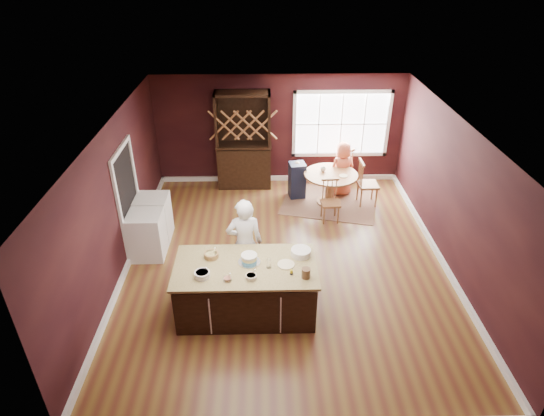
{
  "coord_description": "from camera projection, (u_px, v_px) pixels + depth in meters",
  "views": [
    {
      "loc": [
        -0.42,
        -7.0,
        5.27
      ],
      "look_at": [
        -0.25,
        0.24,
        1.05
      ],
      "focal_mm": 30.0,
      "sensor_mm": 36.0,
      "label": 1
    }
  ],
  "objects": [
    {
      "name": "rug",
      "position": [
        329.0,
        202.0,
        10.69
      ],
      "size": [
        2.45,
        2.11,
        0.01
      ],
      "primitive_type": "cube",
      "rotation": [
        0.0,
        0.0,
        -0.25
      ],
      "color": "brown",
      "rests_on": "ground"
    },
    {
      "name": "dinner_plate",
      "position": [
        286.0,
        264.0,
        7.1
      ],
      "size": [
        0.27,
        0.27,
        0.02
      ],
      "primitive_type": "cylinder",
      "color": "#FFE9A6",
      "rests_on": "kitchen_island"
    },
    {
      "name": "bowl_blue",
      "position": [
        202.0,
        274.0,
        6.83
      ],
      "size": [
        0.24,
        0.24,
        0.09
      ],
      "primitive_type": "cylinder",
      "color": "silver",
      "rests_on": "kitchen_island"
    },
    {
      "name": "stoneware_crock",
      "position": [
        306.0,
        273.0,
        6.8
      ],
      "size": [
        0.13,
        0.13,
        0.16
      ],
      "primitive_type": "cylinder",
      "color": "brown",
      "rests_on": "kitchen_island"
    },
    {
      "name": "bowl_yellow",
      "position": [
        211.0,
        255.0,
        7.26
      ],
      "size": [
        0.23,
        0.23,
        0.09
      ],
      "primitive_type": "cylinder",
      "color": "#A38A49",
      "rests_on": "kitchen_island"
    },
    {
      "name": "room_shell",
      "position": [
        287.0,
        200.0,
        8.02
      ],
      "size": [
        7.0,
        7.0,
        7.0
      ],
      "color": "brown",
      "rests_on": "ground"
    },
    {
      "name": "layer_cake",
      "position": [
        249.0,
        259.0,
        7.13
      ],
      "size": [
        0.35,
        0.35,
        0.14
      ],
      "primitive_type": null,
      "color": "white",
      "rests_on": "kitchen_island"
    },
    {
      "name": "chair_south",
      "position": [
        331.0,
        201.0,
        9.77
      ],
      "size": [
        0.42,
        0.4,
        0.95
      ],
      "primitive_type": null,
      "rotation": [
        0.0,
        0.0,
        0.06
      ],
      "color": "brown",
      "rests_on": "ground"
    },
    {
      "name": "seated_woman",
      "position": [
        342.0,
        169.0,
        10.75
      ],
      "size": [
        0.73,
        0.58,
        1.32
      ],
      "primitive_type": "imported",
      "rotation": [
        0.0,
        0.0,
        3.41
      ],
      "color": "#CE5C3C",
      "rests_on": "ground"
    },
    {
      "name": "chair_east",
      "position": [
        368.0,
        183.0,
        10.38
      ],
      "size": [
        0.46,
        0.48,
        1.1
      ],
      "primitive_type": null,
      "rotation": [
        0.0,
        0.0,
        1.61
      ],
      "color": "#995C29",
      "rests_on": "ground"
    },
    {
      "name": "window",
      "position": [
        341.0,
        124.0,
        10.98
      ],
      "size": [
        2.36,
        0.1,
        1.66
      ],
      "primitive_type": null,
      "color": "white",
      "rests_on": "room_shell"
    },
    {
      "name": "toy_figurine",
      "position": [
        291.0,
        272.0,
        6.88
      ],
      "size": [
        0.05,
        0.05,
        0.09
      ],
      "primitive_type": null,
      "color": "yellow",
      "rests_on": "kitchen_island"
    },
    {
      "name": "white_tub",
      "position": [
        301.0,
        252.0,
        7.3
      ],
      "size": [
        0.32,
        0.32,
        0.11
      ],
      "primitive_type": "cylinder",
      "color": "white",
      "rests_on": "kitchen_island"
    },
    {
      "name": "high_chair",
      "position": [
        297.0,
        179.0,
        10.73
      ],
      "size": [
        0.42,
        0.42,
        0.9
      ],
      "primitive_type": null,
      "rotation": [
        0.0,
        0.0,
        0.16
      ],
      "color": "#191F35",
      "rests_on": "ground"
    },
    {
      "name": "washer",
      "position": [
        147.0,
        235.0,
        8.66
      ],
      "size": [
        0.63,
        0.61,
        0.92
      ],
      "primitive_type": "cube",
      "color": "silver",
      "rests_on": "ground"
    },
    {
      "name": "doorway",
      "position": [
        129.0,
        201.0,
        8.65
      ],
      "size": [
        0.08,
        1.26,
        2.13
      ],
      "primitive_type": null,
      "color": "white",
      "rests_on": "room_shell"
    },
    {
      "name": "chair_north",
      "position": [
        341.0,
        168.0,
        11.13
      ],
      "size": [
        0.6,
        0.6,
        1.04
      ],
      "primitive_type": null,
      "rotation": [
        0.0,
        0.0,
        3.83
      ],
      "color": "#9A673D",
      "rests_on": "ground"
    },
    {
      "name": "drinking_glass",
      "position": [
        269.0,
        263.0,
        7.01
      ],
      "size": [
        0.08,
        0.08,
        0.16
      ],
      "primitive_type": "cylinder",
      "color": "white",
      "rests_on": "kitchen_island"
    },
    {
      "name": "table_plate",
      "position": [
        343.0,
        176.0,
        10.2
      ],
      "size": [
        0.2,
        0.2,
        0.01
      ],
      "primitive_type": "cylinder",
      "color": "beige",
      "rests_on": "dining_table"
    },
    {
      "name": "bowl_olive",
      "position": [
        251.0,
        277.0,
        6.8
      ],
      "size": [
        0.17,
        0.17,
        0.07
      ],
      "primitive_type": "cylinder",
      "color": "beige",
      "rests_on": "kitchen_island"
    },
    {
      "name": "toddler",
      "position": [
        297.0,
        165.0,
        10.57
      ],
      "size": [
        0.18,
        0.14,
        0.26
      ],
      "primitive_type": null,
      "color": "#8CA5BF",
      "rests_on": "high_chair"
    },
    {
      "name": "bowl_pink",
      "position": [
        227.0,
        279.0,
        6.76
      ],
      "size": [
        0.14,
        0.14,
        0.05
      ],
      "primitive_type": "cylinder",
      "color": "white",
      "rests_on": "kitchen_island"
    },
    {
      "name": "hutch",
      "position": [
        244.0,
        141.0,
        10.87
      ],
      "size": [
        1.29,
        0.54,
        2.37
      ],
      "primitive_type": "cube",
      "color": "black",
      "rests_on": "ground"
    },
    {
      "name": "baker",
      "position": [
        245.0,
        244.0,
        7.73
      ],
      "size": [
        0.66,
        0.46,
        1.7
      ],
      "primitive_type": "imported",
      "rotation": [
        0.0,
        0.0,
        3.23
      ],
      "color": "silver",
      "rests_on": "ground"
    },
    {
      "name": "table_cup",
      "position": [
        323.0,
        169.0,
        10.4
      ],
      "size": [
        0.14,
        0.14,
        0.1
      ],
      "primitive_type": "imported",
      "rotation": [
        0.0,
        0.0,
        0.14
      ],
      "color": "silver",
      "rests_on": "dining_table"
    },
    {
      "name": "dining_table",
      "position": [
        330.0,
        182.0,
        10.42
      ],
      "size": [
        1.22,
        1.22,
        0.75
      ],
      "color": "brown",
      "rests_on": "ground"
    },
    {
      "name": "kitchen_island",
      "position": [
        246.0,
        290.0,
        7.33
      ],
      "size": [
        2.24,
        1.18,
        0.92
      ],
      "color": "black",
      "rests_on": "ground"
    },
    {
      "name": "dryer",
      "position": [
        154.0,
        217.0,
        9.21
      ],
      "size": [
        0.64,
        0.62,
        0.93
      ],
      "primitive_type": "cube",
      "color": "white",
      "rests_on": "ground"
    }
  ]
}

